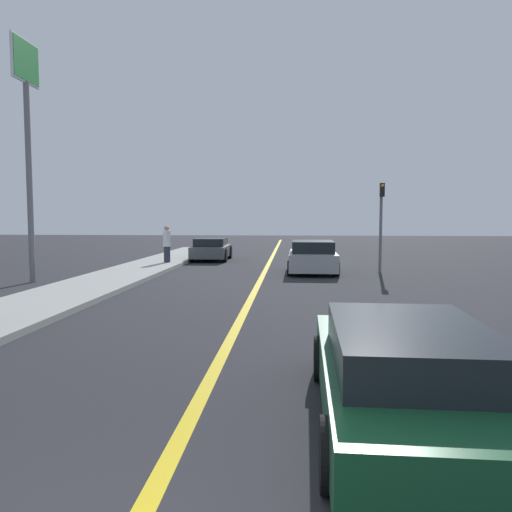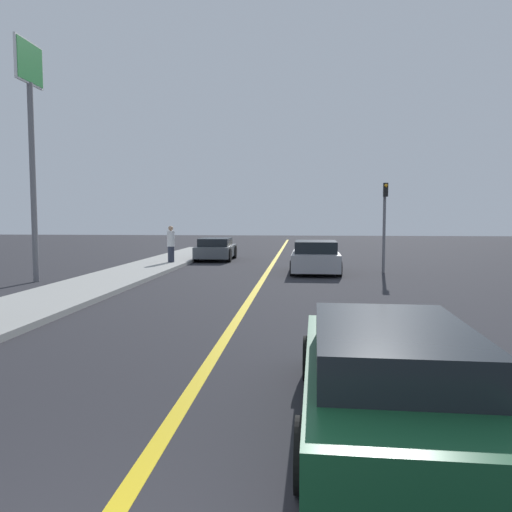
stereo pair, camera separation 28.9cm
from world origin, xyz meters
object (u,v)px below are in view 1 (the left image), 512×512
car_ahead_center (313,257)px  car_near_right_lane (405,375)px  car_far_distant (211,249)px  traffic_light (381,217)px  pedestrian_far_standing (167,244)px  roadside_sign (27,107)px

car_ahead_center → car_near_right_lane: bearing=-87.7°
car_far_distant → traffic_light: bearing=-35.5°
pedestrian_far_standing → roadside_sign: bearing=-116.5°
car_ahead_center → car_far_distant: (-5.13, 5.60, -0.05)m
car_near_right_lane → car_far_distant: bearing=106.3°
car_near_right_lane → car_ahead_center: car_ahead_center is taller
traffic_light → pedestrian_far_standing: bearing=165.8°
pedestrian_far_standing → roadside_sign: roadside_sign is taller
car_ahead_center → traffic_light: 3.23m
car_far_distant → roadside_sign: (-4.81, -9.42, 5.45)m
car_ahead_center → pedestrian_far_standing: size_ratio=2.35×
car_near_right_lane → roadside_sign: size_ratio=0.56×
car_near_right_lane → roadside_sign: roadside_sign is taller
car_ahead_center → traffic_light: traffic_light is taller
traffic_light → roadside_sign: size_ratio=0.44×
car_near_right_lane → traffic_light: (2.40, 15.36, 1.70)m
car_near_right_lane → car_far_distant: (-5.51, 20.80, 0.01)m
car_ahead_center → pedestrian_far_standing: pedestrian_far_standing is taller
car_far_distant → pedestrian_far_standing: 3.46m
car_near_right_lane → pedestrian_far_standing: (-7.14, 17.78, 0.44)m
car_near_right_lane → car_ahead_center: 15.21m
roadside_sign → car_far_distant: bearing=62.9°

